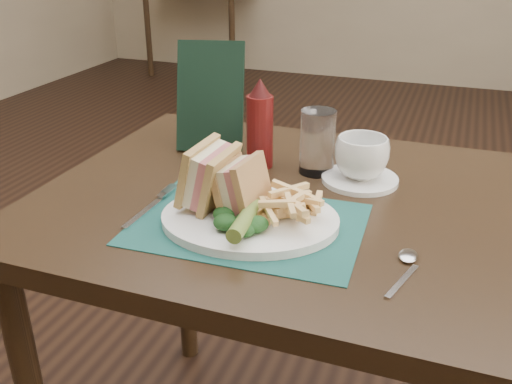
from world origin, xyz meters
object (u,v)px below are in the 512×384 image
table_bg_left (205,29)px  plate (250,219)px  check_presenter (210,97)px  saucer (360,179)px  sandwich_half_b (230,182)px  drinking_glass (317,142)px  coffee_cup (362,157)px  table_main (280,351)px  ketchup_bottle (260,123)px  sandwich_half_a (198,173)px  placemat (248,224)px

table_bg_left → plate: bearing=-64.0°
check_presenter → saucer: bearing=-27.4°
sandwich_half_b → saucer: (0.18, 0.23, -0.06)m
saucer → check_presenter: size_ratio=0.62×
drinking_glass → check_presenter: 0.27m
sandwich_half_b → coffee_cup: size_ratio=0.91×
table_main → ketchup_bottle: bearing=127.7°
saucer → sandwich_half_a: bearing=-137.0°
table_bg_left → sandwich_half_a: sandwich_half_a is taller
sandwich_half_b → drinking_glass: (0.09, 0.24, -0.00)m
plate → table_bg_left: bearing=105.1°
check_presenter → plate: bearing=-71.1°
placemat → saucer: size_ratio=2.54×
placemat → sandwich_half_b: bearing=157.1°
ketchup_bottle → check_presenter: (-0.14, 0.07, 0.02)m
coffee_cup → check_presenter: bearing=167.3°
table_bg_left → check_presenter: bearing=-64.8°
table_bg_left → table_main: bearing=-63.0°
table_main → sandwich_half_a: (-0.12, -0.12, 0.45)m
placemat → check_presenter: 0.40m
coffee_cup → saucer: bearing=0.0°
table_main → saucer: (0.12, 0.11, 0.38)m
saucer → drinking_glass: drinking_glass is taller
table_main → check_presenter: 0.57m
check_presenter → table_bg_left: bearing=100.5°
plate → sandwich_half_b: size_ratio=3.16×
placemat → ketchup_bottle: bearing=105.5°
coffee_cup → ketchup_bottle: (-0.21, 0.01, 0.04)m
placemat → coffee_cup: (0.14, 0.24, 0.05)m
table_bg_left → placemat: bearing=-64.1°
coffee_cup → drinking_glass: bearing=169.4°
drinking_glass → sandwich_half_b: bearing=-109.8°
table_bg_left → sandwich_half_a: bearing=-65.2°
placemat → sandwich_half_a: 0.12m
table_main → sandwich_half_a: 0.48m
sandwich_half_b → coffee_cup: sandwich_half_b is taller
table_main → plate: bearing=-97.1°
table_bg_left → ketchup_bottle: 4.12m
table_main → sandwich_half_b: 0.46m
sandwich_half_a → check_presenter: 0.33m
sandwich_half_b → check_presenter: 0.35m
placemat → plate: 0.01m
plate → coffee_cup: bearing=48.8°
table_main → sandwich_half_b: size_ratio=9.48×
sandwich_half_a → saucer: bearing=45.2°
ketchup_bottle → coffee_cup: bearing=-2.5°
table_bg_left → placemat: 4.37m
table_main → sandwich_half_b: sandwich_half_b is taller
plate → sandwich_half_b: (-0.04, 0.01, 0.06)m
coffee_cup → placemat: bearing=-120.6°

